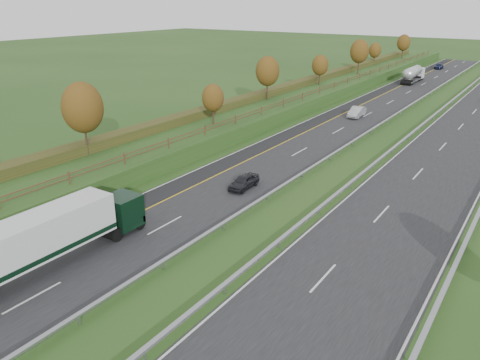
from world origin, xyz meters
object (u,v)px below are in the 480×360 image
Objects in this scene: car_dark_near at (244,182)px; car_silver_mid at (357,112)px; road_tanker at (413,74)px; car_small_far at (439,66)px; box_lorry at (40,240)px.

car_silver_mid is (-1.80, 35.11, 0.11)m from car_dark_near.
car_dark_near is at bearing -87.21° from road_tanker.
car_silver_mid reaches higher than car_dark_near.
car_small_far is at bearing 90.16° from car_dark_near.
box_lorry reaches higher than car_silver_mid.
road_tanker is (-0.66, 94.85, -0.47)m from box_lorry.
car_dark_near is at bearing -91.59° from car_small_far.
car_small_far is (-0.07, 26.81, -1.13)m from road_tanker.
road_tanker is 2.35× the size of car_small_far.
car_silver_mid is at bearing 91.00° from car_dark_near.
car_silver_mid reaches higher than car_small_far.
car_dark_near is 0.83× the size of car_silver_mid.
road_tanker reaches higher than car_small_far.
car_dark_near is 0.84× the size of car_small_far.
box_lorry reaches higher than car_dark_near.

